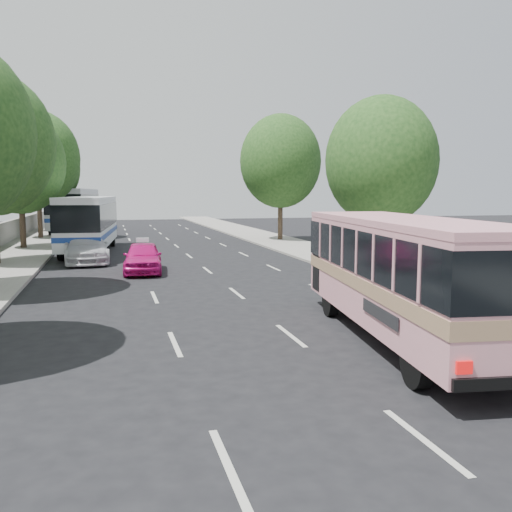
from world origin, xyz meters
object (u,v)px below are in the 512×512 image
object	(u,v)px
pink_bus	(403,265)
pink_taxi	(143,257)
white_pickup	(87,248)
tour_coach_front	(89,219)
tour_coach_rear	(75,206)

from	to	relation	value
pink_bus	pink_taxi	distance (m)	14.25
white_pickup	tour_coach_front	distance (m)	5.08
pink_bus	white_pickup	xyz separation A→B (m)	(-7.97, 17.60, -1.09)
pink_taxi	tour_coach_front	bearing A→B (deg)	110.19
pink_taxi	tour_coach_front	size ratio (longest dim) A/B	0.36
tour_coach_front	tour_coach_rear	xyz separation A→B (m)	(-1.80, 17.45, 0.36)
pink_bus	pink_taxi	xyz separation A→B (m)	(-5.38, 13.14, -1.15)
pink_bus	pink_taxi	world-z (taller)	pink_bus
pink_taxi	tour_coach_front	distance (m)	9.81
tour_coach_rear	tour_coach_front	bearing A→B (deg)	-79.28
pink_taxi	tour_coach_rear	bearing A→B (deg)	104.06
pink_bus	tour_coach_rear	bearing A→B (deg)	111.42
pink_bus	pink_taxi	bearing A→B (deg)	119.96
pink_bus	tour_coach_front	world-z (taller)	tour_coach_front
pink_bus	tour_coach_rear	xyz separation A→B (m)	(-9.77, 39.96, 0.51)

